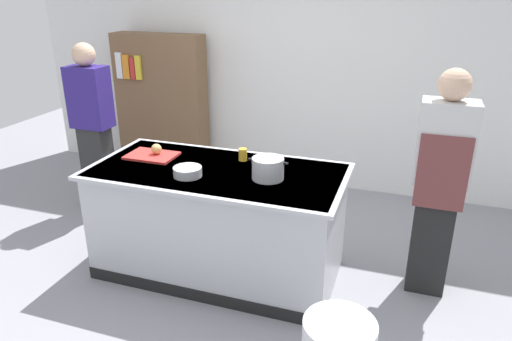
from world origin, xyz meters
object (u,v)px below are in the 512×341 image
object	(u,v)px
person_chef	(440,181)
bookshelf	(162,106)
juice_cup	(243,155)
person_guest	(93,126)
stock_pot	(268,168)
mixing_bowl	(188,172)
onion	(156,149)

from	to	relation	value
person_chef	bookshelf	world-z (taller)	person_chef
juice_cup	person_guest	world-z (taller)	person_guest
person_chef	bookshelf	bearing A→B (deg)	82.87
stock_pot	person_chef	xyz separation A→B (m)	(1.19, 0.32, -0.07)
stock_pot	mixing_bowl	size ratio (longest dim) A/B	1.41
stock_pot	juice_cup	distance (m)	0.43
person_chef	bookshelf	xyz separation A→B (m)	(-3.11, 1.52, -0.06)
person_guest	person_chef	bearing A→B (deg)	95.48
onion	stock_pot	size ratio (longest dim) A/B	0.29
juice_cup	person_guest	bearing A→B (deg)	166.76
person_chef	person_guest	bearing A→B (deg)	102.10
stock_pot	person_chef	size ratio (longest dim) A/B	0.17
mixing_bowl	onion	bearing A→B (deg)	144.96
person_guest	mixing_bowl	bearing A→B (deg)	72.11
mixing_bowl	person_guest	world-z (taller)	person_guest
juice_cup	bookshelf	size ratio (longest dim) A/B	0.06
juice_cup	person_guest	distance (m)	1.79
onion	mixing_bowl	world-z (taller)	onion
person_chef	mixing_bowl	bearing A→B (deg)	123.70
onion	person_guest	size ratio (longest dim) A/B	0.05
onion	person_chef	xyz separation A→B (m)	(2.21, 0.16, -0.05)
stock_pot	bookshelf	xyz separation A→B (m)	(-1.92, 1.84, -0.13)
person_guest	bookshelf	bearing A→B (deg)	-174.45
person_chef	onion	bearing A→B (deg)	113.09
stock_pot	juice_cup	size ratio (longest dim) A/B	3.01
mixing_bowl	bookshelf	size ratio (longest dim) A/B	0.13
bookshelf	person_chef	bearing A→B (deg)	-25.97
person_guest	stock_pot	bearing A→B (deg)	83.18
juice_cup	person_chef	distance (m)	1.50
mixing_bowl	bookshelf	world-z (taller)	bookshelf
onion	person_guest	xyz separation A→B (m)	(-1.04, 0.55, -0.05)
mixing_bowl	person_guest	size ratio (longest dim) A/B	0.12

